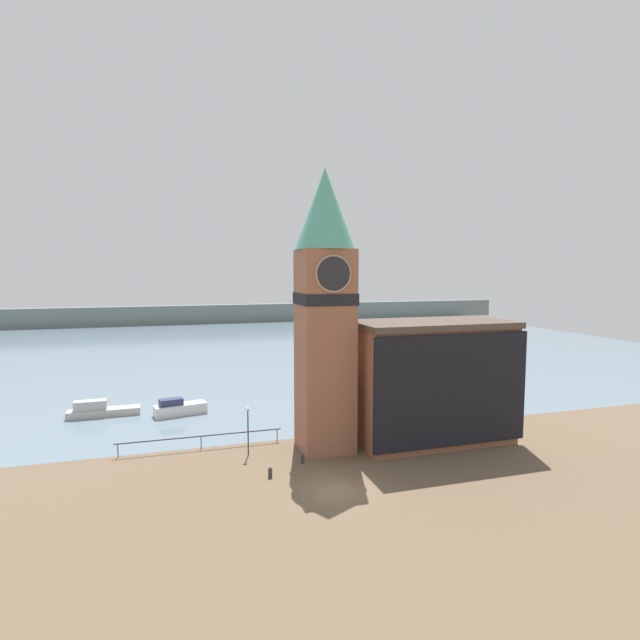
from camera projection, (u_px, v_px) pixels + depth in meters
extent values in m
plane|color=brown|center=(336.00, 492.00, 32.35)|extent=(160.00, 160.00, 0.00)
cube|color=slate|center=(222.00, 343.00, 99.79)|extent=(160.00, 120.00, 0.00)
cube|color=slate|center=(206.00, 314.00, 137.61)|extent=(180.00, 3.00, 5.00)
cube|color=#333338|center=(201.00, 436.00, 40.05)|extent=(13.09, 0.08, 0.08)
cylinder|color=#333338|center=(118.00, 451.00, 38.29)|extent=(0.07, 0.07, 1.05)
cylinder|color=#333338|center=(201.00, 443.00, 40.11)|extent=(0.07, 0.07, 1.05)
cylinder|color=#333338|center=(277.00, 435.00, 41.92)|extent=(0.07, 0.07, 1.05)
cube|color=#935B42|center=(325.00, 351.00, 39.54)|extent=(4.05, 4.05, 15.96)
cube|color=black|center=(325.00, 299.00, 39.13)|extent=(4.17, 4.17, 0.90)
cylinder|color=tan|center=(333.00, 274.00, 36.95)|extent=(2.79, 0.12, 2.79)
cylinder|color=#232328|center=(334.00, 274.00, 36.87)|extent=(2.54, 0.12, 2.54)
cylinder|color=tan|center=(350.00, 274.00, 39.55)|extent=(0.12, 2.79, 2.79)
cylinder|color=#232328|center=(351.00, 274.00, 39.57)|extent=(0.12, 2.54, 2.54)
cone|color=#51A88E|center=(325.00, 209.00, 38.46)|extent=(4.66, 4.66, 6.22)
cube|color=#935B42|center=(431.00, 384.00, 42.03)|extent=(12.77, 6.47, 9.65)
cube|color=#4C3D33|center=(432.00, 324.00, 41.54)|extent=(13.17, 6.87, 0.50)
cube|color=black|center=(453.00, 390.00, 38.79)|extent=(13.27, 0.30, 8.88)
cube|color=silver|center=(181.00, 409.00, 49.74)|extent=(5.25, 2.65, 1.07)
cube|color=navy|center=(171.00, 402.00, 49.22)|extent=(2.40, 1.58, 0.65)
cube|color=#B7B2A8|center=(104.00, 412.00, 49.35)|extent=(6.81, 1.83, 0.72)
cube|color=#B2B2B2|center=(90.00, 405.00, 48.88)|extent=(3.01, 1.23, 0.91)
cylinder|color=#2D2D33|center=(270.00, 473.00, 34.59)|extent=(0.29, 0.29, 0.57)
sphere|color=#2D2D33|center=(270.00, 469.00, 34.56)|extent=(0.30, 0.30, 0.30)
cylinder|color=#2D2D33|center=(302.00, 459.00, 37.14)|extent=(0.25, 0.25, 0.57)
sphere|color=#2D2D33|center=(302.00, 456.00, 37.11)|extent=(0.27, 0.27, 0.27)
cylinder|color=#2D2D33|center=(248.00, 433.00, 38.68)|extent=(0.10, 0.10, 3.53)
sphere|color=silver|center=(248.00, 409.00, 38.49)|extent=(0.32, 0.32, 0.32)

